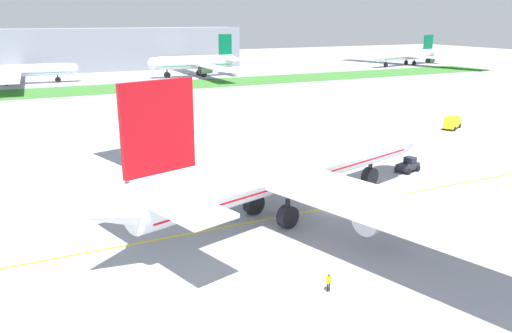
{
  "coord_description": "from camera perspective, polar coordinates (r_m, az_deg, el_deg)",
  "views": [
    {
      "loc": [
        -34.78,
        -49.45,
        22.71
      ],
      "look_at": [
        -6.52,
        8.96,
        3.76
      ],
      "focal_mm": 36.02,
      "sensor_mm": 36.0,
      "label": 1
    }
  ],
  "objects": [
    {
      "name": "ground_crew_wingwalker_port",
      "position": [
        64.17,
        -0.9,
        -3.47
      ],
      "size": [
        0.46,
        0.51,
        1.7
      ],
      "color": "black",
      "rests_on": "ground"
    },
    {
      "name": "pushback_tug",
      "position": [
        81.5,
        16.53,
        0.13
      ],
      "size": [
        5.57,
        3.24,
        2.18
      ],
      "color": "#26262B",
      "rests_on": "ground"
    },
    {
      "name": "ground_crew_marshaller_front",
      "position": [
        45.37,
        8.07,
        -12.46
      ],
      "size": [
        0.59,
        0.27,
        1.67
      ],
      "color": "black",
      "rests_on": "ground"
    },
    {
      "name": "parked_airliner_far_centre",
      "position": [
        199.85,
        -25.44,
        9.54
      ],
      "size": [
        43.74,
        69.93,
        13.56
      ],
      "color": "white",
      "rests_on": "ground"
    },
    {
      "name": "ground_plane",
      "position": [
        64.58,
        8.73,
        -4.51
      ],
      "size": [
        600.0,
        600.0,
        0.0
      ],
      "primitive_type": "plane",
      "color": "#9399A0",
      "rests_on": "ground"
    },
    {
      "name": "service_truck_fuel_bowser",
      "position": [
        115.76,
        20.98,
        4.62
      ],
      "size": [
        6.03,
        4.52,
        2.67
      ],
      "color": "yellow",
      "rests_on": "ground"
    },
    {
      "name": "airliner_foreground",
      "position": [
        59.8,
        3.43,
        -0.1
      ],
      "size": [
        49.98,
        80.15,
        17.31
      ],
      "color": "white",
      "rests_on": "ground"
    },
    {
      "name": "parked_airliner_far_right",
      "position": [
        206.97,
        -6.62,
        11.4
      ],
      "size": [
        39.16,
        59.74,
        16.18
      ],
      "color": "white",
      "rests_on": "ground"
    },
    {
      "name": "parked_airliner_far_outer",
      "position": [
        265.68,
        16.49,
        11.76
      ],
      "size": [
        48.91,
        80.27,
        14.06
      ],
      "color": "white",
      "rests_on": "ground"
    },
    {
      "name": "apron_taxi_line",
      "position": [
        64.7,
        8.65,
        -4.46
      ],
      "size": [
        280.0,
        0.36,
        0.01
      ],
      "primitive_type": "cube",
      "color": "yellow",
      "rests_on": "ground"
    },
    {
      "name": "grass_median_strip",
      "position": [
        177.73,
        -14.48,
        8.45
      ],
      "size": [
        320.0,
        24.0,
        0.1
      ],
      "primitive_type": "cube",
      "color": "#38722D",
      "rests_on": "ground"
    },
    {
      "name": "terminal_building",
      "position": [
        240.86,
        -17.21,
        12.31
      ],
      "size": [
        127.76,
        20.0,
        18.0
      ],
      "primitive_type": "cube",
      "color": "gray",
      "rests_on": "ground"
    }
  ]
}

